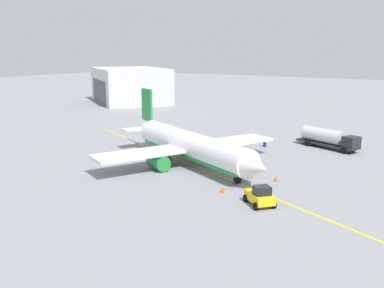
% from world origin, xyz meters
% --- Properties ---
extents(ground_plane, '(400.00, 400.00, 0.00)m').
position_xyz_m(ground_plane, '(0.00, 0.00, 0.00)').
color(ground_plane, gray).
extents(airplane, '(30.72, 27.16, 9.63)m').
position_xyz_m(airplane, '(-0.45, 0.21, 2.64)').
color(airplane, white).
rests_on(airplane, ground).
extents(fuel_tanker, '(11.09, 6.19, 3.15)m').
position_xyz_m(fuel_tanker, '(12.78, 21.07, 1.73)').
color(fuel_tanker, '#2D2D33').
rests_on(fuel_tanker, ground).
extents(pushback_tug, '(4.08, 3.96, 2.20)m').
position_xyz_m(pushback_tug, '(14.87, -9.83, 1.01)').
color(pushback_tug, yellow).
rests_on(pushback_tug, ground).
extents(refueling_worker, '(0.63, 0.60, 1.71)m').
position_xyz_m(refueling_worker, '(3.74, 16.36, 0.82)').
color(refueling_worker, navy).
rests_on(refueling_worker, ground).
extents(safety_cone_nose, '(0.63, 0.63, 0.70)m').
position_xyz_m(safety_cone_nose, '(9.58, -8.28, 0.35)').
color(safety_cone_nose, '#F2590F').
rests_on(safety_cone_nose, ground).
extents(safety_cone_wingtip, '(0.63, 0.63, 0.70)m').
position_xyz_m(safety_cone_wingtip, '(12.98, -0.97, 0.35)').
color(safety_cone_wingtip, '#F2590F').
rests_on(safety_cone_wingtip, ground).
extents(distant_hangar, '(33.29, 31.11, 10.28)m').
position_xyz_m(distant_hangar, '(-56.97, 52.64, 5.13)').
color(distant_hangar, silver).
rests_on(distant_hangar, ground).
extents(taxi_line_marking, '(61.17, 28.17, 0.01)m').
position_xyz_m(taxi_line_marking, '(0.00, 0.00, 0.01)').
color(taxi_line_marking, yellow).
rests_on(taxi_line_marking, ground).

